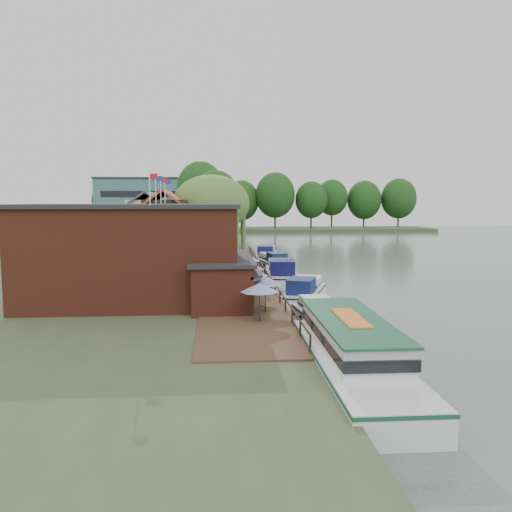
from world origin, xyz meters
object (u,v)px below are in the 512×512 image
object	(u,v)px
umbrella_1	(265,294)
swan	(327,349)
cottage_c	(188,224)
cruiser_4	(266,253)
cruiser_1	(305,288)
hotel_block	(160,207)
cruiser_0	(324,313)
cottage_b	(150,228)
willow	(212,221)
umbrella_2	(253,284)
cruiser_2	(281,270)
umbrella_4	(239,275)
umbrella_5	(249,268)
cottage_a	(167,233)
cruiser_3	(273,260)
umbrella_3	(249,277)
pub	(160,254)
tour_boat	(354,351)
umbrella_0	(259,302)

from	to	relation	value
umbrella_1	swan	world-z (taller)	umbrella_1
cottage_c	cruiser_4	world-z (taller)	cottage_c
umbrella_1	cruiser_1	size ratio (longest dim) A/B	0.26
hotel_block	cruiser_0	bearing A→B (deg)	-75.65
cottage_b	cruiser_0	size ratio (longest dim) A/B	1.07
cruiser_4	willow	bearing A→B (deg)	-108.96
umbrella_2	cruiser_2	world-z (taller)	umbrella_2
umbrella_4	umbrella_5	distance (m)	4.70
hotel_block	umbrella_1	xyz separation A→B (m)	(15.36, -74.74, -4.86)
cottage_a	cruiser_3	world-z (taller)	cottage_a
umbrella_3	umbrella_5	world-z (taller)	same
pub	umbrella_5	xyz separation A→B (m)	(7.06, 9.60, -2.36)
cruiser_3	umbrella_2	bearing A→B (deg)	-109.69
umbrella_3	tour_boat	world-z (taller)	umbrella_3
cruiser_3	umbrella_4	bearing A→B (deg)	-113.96
pub	willow	size ratio (longest dim) A/B	1.92
pub	hotel_block	world-z (taller)	hotel_block
pub	hotel_block	size ratio (longest dim) A/B	0.79
willow	cruiser_3	xyz separation A→B (m)	(7.61, 5.90, -5.13)
willow	umbrella_2	bearing A→B (deg)	-80.54
umbrella_4	hotel_block	bearing A→B (deg)	101.97
cottage_a	umbrella_2	world-z (taller)	cottage_a
willow	umbrella_1	world-z (taller)	willow
umbrella_5	cruiser_2	distance (m)	6.43
cottage_c	umbrella_4	xyz separation A→B (m)	(5.99, -28.98, -2.96)
pub	cottage_b	bearing A→B (deg)	99.09
pub	hotel_block	bearing A→B (deg)	96.43
cottage_c	willow	distance (m)	14.46
hotel_block	cruiser_0	distance (m)	77.93
tour_boat	umbrella_2	bearing A→B (deg)	104.94
cottage_c	cruiser_2	world-z (taller)	cottage_c
cruiser_2	tour_boat	distance (m)	28.90
umbrella_3	swan	world-z (taller)	umbrella_3
umbrella_1	cruiser_3	xyz separation A→B (m)	(3.75, 29.64, -1.21)
umbrella_3	cruiser_2	xyz separation A→B (m)	(4.02, 10.94, -0.99)
tour_boat	swan	size ratio (longest dim) A/B	30.98
willow	umbrella_4	xyz separation A→B (m)	(2.49, -14.98, -3.93)
willow	umbrella_3	xyz separation A→B (m)	(3.26, -16.18, -3.93)
pub	umbrella_2	distance (m)	7.20
cruiser_0	cruiser_2	distance (m)	19.03
cottage_a	cruiser_2	distance (m)	12.43
pub	umbrella_4	world-z (taller)	pub
cottage_a	umbrella_0	bearing A→B (deg)	-70.08
hotel_block	cruiser_1	world-z (taller)	hotel_block
tour_boat	cruiser_3	bearing A→B (deg)	89.50
umbrella_5	cruiser_0	size ratio (longest dim) A/B	0.27
cottage_b	umbrella_2	world-z (taller)	cottage_b
hotel_block	umbrella_1	bearing A→B (deg)	-78.39
umbrella_3	swan	distance (m)	14.04
cruiser_2	cruiser_4	world-z (taller)	cruiser_2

